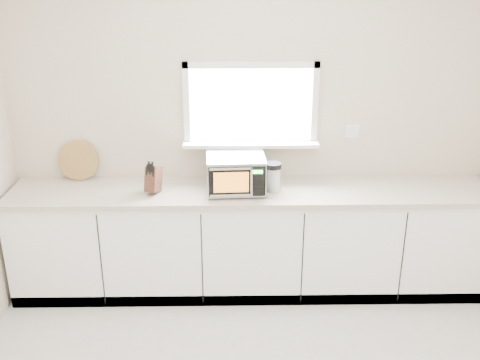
{
  "coord_description": "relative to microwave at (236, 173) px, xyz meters",
  "views": [
    {
      "loc": [
        -0.16,
        -2.51,
        2.66
      ],
      "look_at": [
        -0.1,
        1.55,
        1.06
      ],
      "focal_mm": 42.0,
      "sensor_mm": 36.0,
      "label": 1
    }
  ],
  "objects": [
    {
      "name": "coffee_grinder",
      "position": [
        0.3,
        0.02,
        -0.04
      ],
      "size": [
        0.15,
        0.15,
        0.24
      ],
      "rotation": [
        0.0,
        0.0,
        -0.07
      ],
      "color": "#A9ABB0",
      "rests_on": "countertop"
    },
    {
      "name": "back_wall",
      "position": [
        0.13,
        0.35,
        0.29
      ],
      "size": [
        4.0,
        0.17,
        2.7
      ],
      "color": "beige",
      "rests_on": "ground"
    },
    {
      "name": "countertop",
      "position": [
        0.13,
        0.04,
        -0.17
      ],
      "size": [
        3.92,
        0.64,
        0.04
      ],
      "primitive_type": "cube",
      "color": "#C0B19E",
      "rests_on": "cabinets"
    },
    {
      "name": "cabinets",
      "position": [
        0.13,
        0.05,
        -0.63
      ],
      "size": [
        3.92,
        0.6,
        0.88
      ],
      "primitive_type": "cube",
      "color": "white",
      "rests_on": "ground"
    },
    {
      "name": "cutting_board",
      "position": [
        -1.32,
        0.29,
        0.01
      ],
      "size": [
        0.33,
        0.08,
        0.33
      ],
      "primitive_type": "cylinder",
      "rotation": [
        1.4,
        0.0,
        0.0
      ],
      "color": "olive",
      "rests_on": "countertop"
    },
    {
      "name": "microwave",
      "position": [
        0.0,
        0.0,
        0.0
      ],
      "size": [
        0.47,
        0.39,
        0.29
      ],
      "rotation": [
        0.0,
        0.0,
        0.05
      ],
      "color": "black",
      "rests_on": "countertop"
    },
    {
      "name": "knife_block",
      "position": [
        -0.65,
        -0.01,
        -0.04
      ],
      "size": [
        0.14,
        0.21,
        0.28
      ],
      "rotation": [
        0.0,
        0.0,
        -0.29
      ],
      "color": "#4A281A",
      "rests_on": "countertop"
    }
  ]
}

